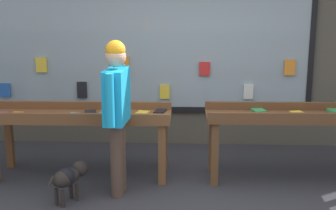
# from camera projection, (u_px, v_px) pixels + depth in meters

# --- Properties ---
(ground_plane) EXTENTS (40.00, 40.00, 0.00)m
(ground_plane) POSITION_uv_depth(u_px,v_px,m) (187.00, 209.00, 5.08)
(ground_plane) COLOR #2D2D33
(shopfront_facade) EXTENTS (8.94, 0.29, 3.76)m
(shopfront_facade) POSITION_uv_depth(u_px,v_px,m) (184.00, 23.00, 6.98)
(shopfront_facade) COLOR #4C473D
(shopfront_facade) RESTS_ON ground_plane
(display_table_left) EXTENTS (2.28, 0.72, 0.90)m
(display_table_left) POSITION_uv_depth(u_px,v_px,m) (81.00, 121.00, 5.89)
(display_table_left) COLOR brown
(display_table_left) RESTS_ON ground_plane
(display_table_right) EXTENTS (2.28, 0.65, 0.93)m
(display_table_right) POSITION_uv_depth(u_px,v_px,m) (298.00, 122.00, 5.77)
(display_table_right) COLOR brown
(display_table_right) RESTS_ON ground_plane
(person_browsing) EXTENTS (0.26, 0.69, 1.79)m
(person_browsing) POSITION_uv_depth(u_px,v_px,m) (117.00, 105.00, 5.25)
(person_browsing) COLOR #4C382D
(person_browsing) RESTS_ON ground_plane
(small_dog) EXTENTS (0.39, 0.50, 0.43)m
(small_dog) POSITION_uv_depth(u_px,v_px,m) (68.00, 176.00, 5.21)
(small_dog) COLOR black
(small_dog) RESTS_ON ground_plane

